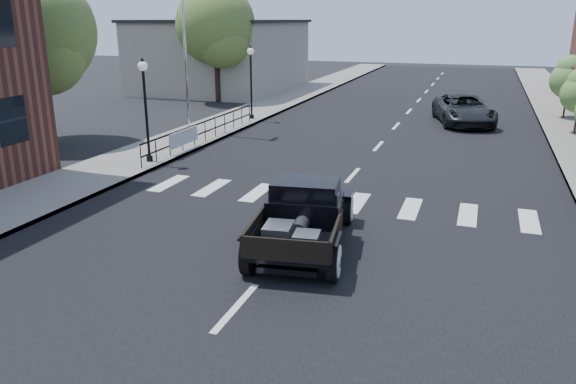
% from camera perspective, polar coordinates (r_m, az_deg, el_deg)
% --- Properties ---
extents(ground, '(120.00, 120.00, 0.00)m').
position_cam_1_polar(ground, '(13.52, -0.07, -5.91)').
color(ground, black).
rests_on(ground, ground).
extents(road, '(14.00, 80.00, 0.02)m').
position_cam_1_polar(road, '(27.56, 10.29, 5.88)').
color(road, black).
rests_on(road, ground).
extents(road_markings, '(12.00, 60.00, 0.06)m').
position_cam_1_polar(road_markings, '(22.75, 8.26, 3.56)').
color(road_markings, silver).
rests_on(road_markings, ground).
extents(sidewalk_left, '(3.00, 80.00, 0.15)m').
position_cam_1_polar(sidewalk_left, '(30.01, -6.04, 7.10)').
color(sidewalk_left, gray).
rests_on(sidewalk_left, ground).
extents(low_building_left, '(10.00, 12.00, 5.00)m').
position_cam_1_polar(low_building_left, '(44.17, -6.70, 13.49)').
color(low_building_left, '#A29A88').
rests_on(low_building_left, ground).
extents(railing, '(0.08, 10.00, 1.00)m').
position_cam_1_polar(railing, '(24.98, -8.42, 6.30)').
color(railing, black).
rests_on(railing, sidewalk_left).
extents(banner, '(0.04, 2.20, 0.60)m').
position_cam_1_polar(banner, '(23.26, -10.48, 4.89)').
color(banner, silver).
rests_on(banner, sidewalk_left).
extents(lamp_post_b, '(0.36, 0.36, 3.82)m').
position_cam_1_polar(lamp_post_b, '(21.49, -14.23, 8.01)').
color(lamp_post_b, black).
rests_on(lamp_post_b, sidewalk_left).
extents(lamp_post_c, '(0.36, 0.36, 3.82)m').
position_cam_1_polar(lamp_post_c, '(30.28, -3.77, 11.04)').
color(lamp_post_c, black).
rests_on(lamp_post_c, sidewalk_left).
extents(flagpole, '(0.12, 0.12, 10.91)m').
position_cam_1_polar(flagpole, '(27.20, -10.61, 17.58)').
color(flagpole, silver).
rests_on(flagpole, sidewalk_left).
extents(big_tree_near, '(4.97, 4.97, 7.30)m').
position_cam_1_polar(big_tree_near, '(26.82, -23.91, 12.26)').
color(big_tree_near, '#556D2F').
rests_on(big_tree_near, ground).
extents(big_tree_far, '(5.08, 5.08, 7.47)m').
position_cam_1_polar(big_tree_far, '(37.63, -7.29, 14.71)').
color(big_tree_far, '#556D2F').
rests_on(big_tree_far, ground).
extents(small_tree_e, '(1.92, 1.92, 3.20)m').
position_cam_1_polar(small_tree_e, '(33.97, 26.52, 9.45)').
color(small_tree_e, '#537D39').
rests_on(small_tree_e, sidewalk_right).
extents(hotrod_pickup, '(2.88, 5.07, 1.67)m').
position_cam_1_polar(hotrod_pickup, '(13.37, 1.62, -2.34)').
color(hotrod_pickup, black).
rests_on(hotrod_pickup, ground).
extents(second_car, '(3.78, 5.91, 1.52)m').
position_cam_1_polar(second_car, '(30.90, 17.41, 7.99)').
color(second_car, black).
rests_on(second_car, ground).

